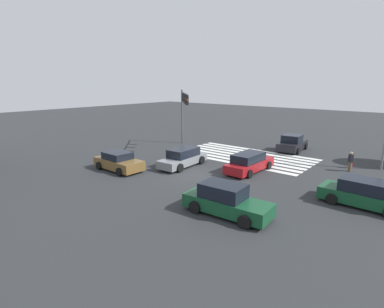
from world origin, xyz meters
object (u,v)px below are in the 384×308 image
Objects in this scene: fire_hydrant at (351,163)px; traffic_signal_mast at (184,104)px; car_0 at (365,194)px; car_1 at (183,158)px; car_3 at (119,162)px; car_5 at (292,144)px; pedestrian at (351,161)px; car_6 at (249,163)px; car_4 at (226,201)px.

traffic_signal_mast is at bearing 11.32° from fire_hydrant.
car_1 is (13.16, 0.23, -0.01)m from car_0.
car_0 reaches higher than car_1.
car_5 is at bearing 63.73° from car_3.
pedestrian is at bearing 52.47° from traffic_signal_mast.
traffic_signal_mast reaches higher than car_1.
car_6 is 7.81m from pedestrian.
car_4 is (-11.02, 1.48, 0.08)m from car_3.
pedestrian is at bearing 72.93° from car_4.
fire_hydrant is (-10.76, -8.15, -0.29)m from car_1.
car_4 is at bearing 51.04° from car_1.
car_0 is at bearing 15.35° from car_3.
car_1 is 1.07× the size of car_5.
fire_hydrant is (-2.93, -13.69, -0.32)m from car_4.
car_1 is at bearing 114.15° from car_6.
traffic_signal_mast is 1.31× the size of car_5.
traffic_signal_mast is 16.00m from fire_hydrant.
car_1 is 3.13× the size of pedestrian.
car_3 is at bearing 128.24° from car_6.
car_4 is at bearing -7.01° from car_3.
traffic_signal_mast reaches higher than car_4.
car_3 is 0.88× the size of car_6.
car_3 is 10.19m from car_6.
car_1 is at bearing 52.54° from car_3.
car_1 reaches higher than car_3.
car_6 is (8.23, -1.87, -0.02)m from car_0.
car_4 is 3.04× the size of pedestrian.
car_0 is 7.85m from car_4.
car_4 is 0.97× the size of car_6.
car_3 is 17.31m from car_5.
car_5 reaches higher than car_6.
car_1 is 9.59m from car_4.
car_5 reaches higher than car_1.
fire_hydrant is at bearing -43.00° from car_6.
car_3 is at bearing 168.97° from car_4.
traffic_signal_mast is at bearing 135.53° from car_4.
car_0 is 7.25m from pedestrian.
car_1 is at bearing -4.38° from traffic_signal_mast.
car_1 reaches higher than fire_hydrant.
car_5 is 0.93× the size of car_6.
car_1 is 1.03× the size of car_4.
car_4 reaches higher than car_3.
car_3 is 2.74× the size of pedestrian.
car_5 is (-7.83, -15.44, 0.07)m from car_3.
traffic_signal_mast is at bearing -35.86° from pedestrian.
car_5 is at bearing -50.86° from car_0.
car_4 is at bearing 49.09° from car_0.
pedestrian is (2.24, -6.89, 0.13)m from car_0.
traffic_signal_mast is at bearing -143.08° from car_1.
car_6 is at bearing 37.88° from car_3.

